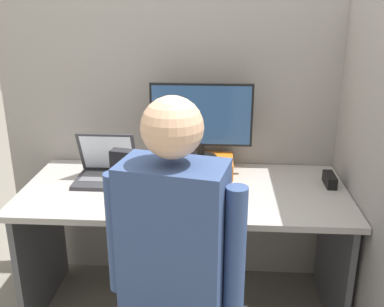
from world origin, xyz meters
The scene contains 11 objects.
cubicle_panel_back centered at (0.00, 0.75, 0.82)m, with size 2.12×0.04×1.63m.
cubicle_panel_right centered at (0.83, 0.29, 0.82)m, with size 0.04×1.37×1.63m.
desk centered at (0.00, 0.36, 0.55)m, with size 1.62×0.72×0.72m.
paper_box centered at (0.07, 0.58, 0.76)m, with size 0.35×0.24×0.08m.
monitor centered at (0.07, 0.58, 1.02)m, with size 0.54×0.17×0.41m.
laptop centered at (-0.41, 0.44, 0.77)m, with size 0.30×0.25×0.25m.
mouse centered at (-0.21, 0.21, 0.74)m, with size 0.07×0.05×0.04m.
stapler centered at (0.73, 0.45, 0.75)m, with size 0.05×0.14×0.06m.
carrot_toy centered at (-0.11, 0.12, 0.74)m, with size 0.04×0.14×0.04m.
office_chair centered at (0.00, -0.29, 0.55)m, with size 0.55×0.60×1.08m.
person centered at (0.04, -0.44, 0.79)m, with size 0.47×0.44×1.36m.
Camera 1 is at (0.17, -1.69, 1.64)m, focal length 42.00 mm.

